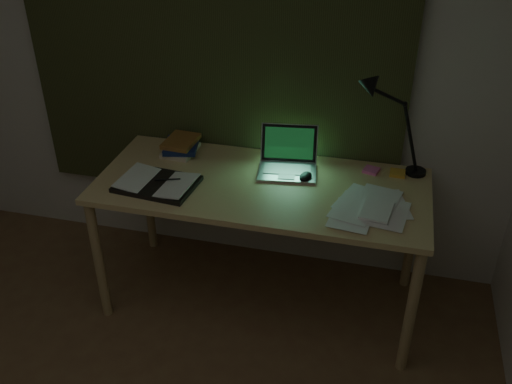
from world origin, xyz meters
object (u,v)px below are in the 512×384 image
book_stack (180,146)px  loose_papers (367,208)px  open_textbook (157,183)px  desk_lamp (424,124)px  desk (261,244)px  laptop (288,155)px

book_stack → loose_papers: bearing=-17.7°
open_textbook → desk_lamp: (1.32, 0.46, 0.28)m
open_textbook → desk_lamp: size_ratio=0.68×
desk → loose_papers: 0.71m
desk → book_stack: book_stack is taller
open_textbook → loose_papers: bearing=7.3°
desk → laptop: bearing=51.4°
desk_lamp → open_textbook: bearing=-172.1°
book_stack → loose_papers: book_stack is taller
desk → open_textbook: (-0.53, -0.15, 0.42)m
desk → loose_papers: bearing=-12.1°
laptop → book_stack: bearing=164.1°
desk → desk_lamp: desk_lamp is taller
desk → open_textbook: bearing=-163.6°
desk → laptop: (0.11, 0.14, 0.51)m
loose_papers → desk_lamp: size_ratio=0.56×
desk → laptop: laptop is taller
laptop → loose_papers: bearing=-37.6°
laptop → book_stack: size_ratio=1.60×
book_stack → laptop: bearing=-8.1°
desk → desk_lamp: bearing=21.3°
laptop → loose_papers: laptop is taller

